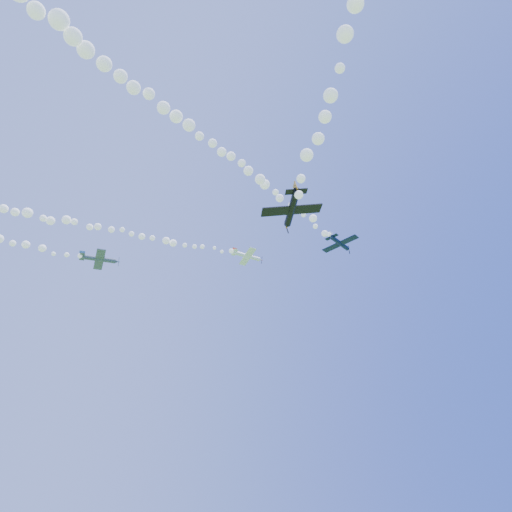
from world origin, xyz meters
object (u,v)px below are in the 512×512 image
plane_navy (340,243)px  plane_black (292,209)px  plane_grey (99,259)px  plane_white (247,256)px

plane_navy → plane_black: bearing=-159.6°
plane_navy → plane_grey: bearing=145.4°
plane_navy → plane_grey: (-46.50, 11.43, -11.28)m
plane_white → plane_grey: bearing=-167.7°
plane_white → plane_navy: bearing=-34.8°
plane_black → plane_white: bearing=1.5°
plane_navy → plane_grey: size_ratio=1.12×
plane_navy → plane_black: 43.83m
plane_grey → plane_navy: bearing=-8.6°
plane_grey → plane_black: 41.76m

